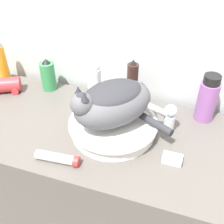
# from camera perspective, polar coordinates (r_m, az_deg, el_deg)

# --- Properties ---
(wall_back) EXTENTS (8.00, 0.05, 2.40)m
(wall_back) POSITION_cam_1_polar(r_m,az_deg,el_deg) (1.19, 3.45, 20.58)
(wall_back) COLOR silver
(wall_back) RESTS_ON ground_plane
(vanity_counter) EXTENTS (1.30, 0.54, 0.81)m
(vanity_counter) POSITION_cam_1_polar(r_m,az_deg,el_deg) (1.41, -1.55, -16.39)
(vanity_counter) COLOR #56514C
(vanity_counter) RESTS_ON ground_plane
(sink_basin) EXTENTS (0.35, 0.35, 0.06)m
(sink_basin) POSITION_cam_1_polar(r_m,az_deg,el_deg) (1.09, 0.24, -2.74)
(sink_basin) COLOR white
(sink_basin) RESTS_ON vanity_counter
(cat) EXTENTS (0.40, 0.36, 0.18)m
(cat) POSITION_cam_1_polar(r_m,az_deg,el_deg) (1.01, 0.02, 2.08)
(cat) COLOR #56565B
(cat) RESTS_ON sink_basin
(faucet) EXTENTS (0.15, 0.08, 0.15)m
(faucet) POSITION_cam_1_polar(r_m,az_deg,el_deg) (1.09, 10.93, -0.68)
(faucet) COLOR silver
(faucet) RESTS_ON vanity_counter
(spray_bottle_trigger) EXTENTS (0.07, 0.07, 0.16)m
(spray_bottle_trigger) POSITION_cam_1_polar(r_m,az_deg,el_deg) (1.36, -12.85, 7.27)
(spray_bottle_trigger) COLOR #338C4C
(spray_bottle_trigger) RESTS_ON vanity_counter
(mouthwash_bottle) EXTENTS (0.08, 0.08, 0.20)m
(mouthwash_bottle) POSITION_cam_1_polar(r_m,az_deg,el_deg) (1.18, 18.82, 2.56)
(mouthwash_bottle) COLOR #93569E
(mouthwash_bottle) RESTS_ON vanity_counter
(shampoo_bottle_tall) EXTENTS (0.05, 0.05, 0.20)m
(shampoo_bottle_tall) POSITION_cam_1_polar(r_m,az_deg,el_deg) (1.48, -21.46, 9.37)
(shampoo_bottle_tall) COLOR orange
(shampoo_bottle_tall) RESTS_ON vanity_counter
(hairspray_can_black) EXTENTS (0.05, 0.05, 0.22)m
(hairspray_can_black) POSITION_cam_1_polar(r_m,az_deg,el_deg) (1.20, 4.12, 5.62)
(hairspray_can_black) COLOR #331E19
(hairspray_can_black) RESTS_ON vanity_counter
(lotion_bottle_white) EXTENTS (0.06, 0.06, 0.19)m
(lotion_bottle_white) POSITION_cam_1_polar(r_m,az_deg,el_deg) (1.25, -3.63, 6.58)
(lotion_bottle_white) COLOR silver
(lotion_bottle_white) RESTS_ON vanity_counter
(cream_tube) EXTENTS (0.16, 0.05, 0.04)m
(cream_tube) POSITION_cam_1_polar(r_m,az_deg,el_deg) (1.00, -10.88, -9.18)
(cream_tube) COLOR silver
(cream_tube) RESTS_ON vanity_counter
(hair_dryer) EXTENTS (0.18, 0.14, 0.07)m
(hair_dryer) POSITION_cam_1_polar(r_m,az_deg,el_deg) (1.42, -21.21, 5.03)
(hair_dryer) COLOR #C63338
(hair_dryer) RESTS_ON vanity_counter
(soap_bar) EXTENTS (0.07, 0.04, 0.02)m
(soap_bar) POSITION_cam_1_polar(r_m,az_deg,el_deg) (1.01, 12.14, -9.30)
(soap_bar) COLOR silver
(soap_bar) RESTS_ON vanity_counter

